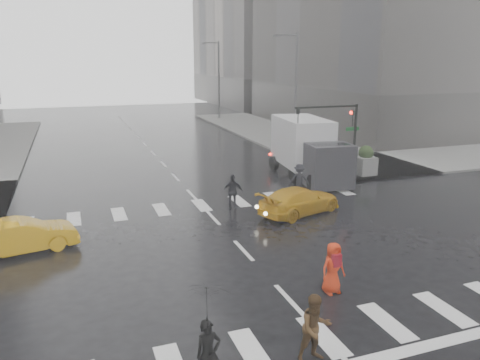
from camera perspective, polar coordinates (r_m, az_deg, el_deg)
name	(u,v)px	position (r m, az deg, el deg)	size (l,w,h in m)	color
ground	(243,250)	(17.93, 0.42, -8.58)	(120.00, 120.00, 0.00)	black
sidewalk_ne	(386,143)	(42.09, 17.33, 4.38)	(35.00, 35.00, 0.15)	slate
road_markings	(243,250)	(17.93, 0.42, -8.57)	(18.00, 48.00, 0.01)	silver
traffic_signal_pole	(341,127)	(27.97, 12.19, 6.38)	(4.45, 0.42, 4.50)	black
street_lamp_near	(294,86)	(37.41, 6.60, 11.27)	(2.15, 0.22, 9.00)	#59595B
street_lamp_far	(218,77)	(56.01, -2.73, 12.42)	(2.15, 0.22, 9.00)	#59595B
planter_west	(307,166)	(27.54, 8.18, 1.70)	(1.10, 1.10, 1.80)	slate
planter_mid	(337,163)	(28.52, 11.73, 1.99)	(1.10, 1.10, 1.80)	slate
planter_east	(365,161)	(29.61, 15.04, 2.25)	(1.10, 1.10, 1.80)	slate
pedestrian_black	(208,319)	(10.49, -3.97, -16.58)	(1.04, 1.05, 2.43)	black
pedestrian_brown	(315,328)	(11.78, 9.17, -17.39)	(0.83, 0.65, 1.71)	#473019
pedestrian_orange	(333,268)	(14.89, 11.27, -10.45)	(0.84, 0.58, 1.64)	red
pedestrian_far_a	(233,192)	(22.51, -0.89, -1.44)	(0.99, 0.60, 1.69)	black
pedestrian_far_b	(299,179)	(25.10, 7.23, 0.10)	(1.07, 0.59, 1.65)	black
taxi_mid	(22,236)	(19.35, -25.01, -6.21)	(1.35, 3.88, 1.28)	orange
taxi_rear	(300,201)	(22.03, 7.28, -2.50)	(1.76, 3.82, 1.25)	orange
box_truck	(309,148)	(28.29, 8.37, 3.92)	(2.51, 6.68, 3.55)	silver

